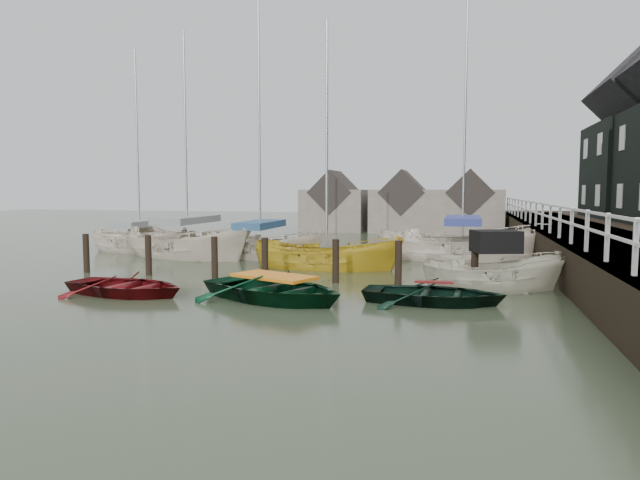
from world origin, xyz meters
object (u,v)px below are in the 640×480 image
(motorboat, at_px, (495,288))
(sailboat_d, at_px, (462,258))
(rowboat_dkgreen, at_px, (434,303))
(rowboat_red, at_px, (127,295))
(sailboat_a, at_px, (188,256))
(sailboat_c, at_px, (327,268))
(sailboat_e, at_px, (140,250))
(sailboat_b, at_px, (260,256))
(rowboat_green, at_px, (274,300))

(motorboat, relative_size, sailboat_d, 0.37)
(rowboat_dkgreen, bearing_deg, sailboat_d, -1.09)
(rowboat_red, relative_size, rowboat_dkgreen, 1.01)
(rowboat_dkgreen, xyz_separation_m, sailboat_a, (-11.15, 7.91, 0.06))
(motorboat, xyz_separation_m, sailboat_a, (-12.81, 5.57, -0.03))
(sailboat_c, bearing_deg, sailboat_d, -48.13)
(sailboat_a, height_order, sailboat_e, sailboat_a)
(rowboat_red, height_order, sailboat_b, sailboat_b)
(sailboat_a, relative_size, sailboat_b, 0.91)
(rowboat_green, height_order, sailboat_e, sailboat_e)
(motorboat, height_order, sailboat_a, sailboat_a)
(rowboat_dkgreen, bearing_deg, sailboat_c, 38.95)
(rowboat_green, height_order, rowboat_dkgreen, rowboat_green)
(sailboat_d, bearing_deg, sailboat_e, 85.57)
(rowboat_red, distance_m, sailboat_b, 9.27)
(sailboat_e, bearing_deg, sailboat_d, -72.71)
(sailboat_d, height_order, sailboat_e, sailboat_d)
(rowboat_red, distance_m, sailboat_d, 14.35)
(rowboat_dkgreen, distance_m, motorboat, 2.87)
(motorboat, height_order, sailboat_d, sailboat_d)
(sailboat_c, relative_size, sailboat_d, 0.81)
(sailboat_c, height_order, sailboat_e, sailboat_e)
(rowboat_red, height_order, sailboat_d, sailboat_d)
(sailboat_a, distance_m, sailboat_c, 7.13)
(sailboat_b, xyz_separation_m, sailboat_c, (3.58, -2.45, -0.05))
(sailboat_e, bearing_deg, sailboat_a, -99.05)
(motorboat, relative_size, sailboat_c, 0.45)
(rowboat_green, xyz_separation_m, sailboat_d, (4.87, 10.78, 0.06))
(sailboat_b, bearing_deg, rowboat_red, -170.43)
(motorboat, bearing_deg, sailboat_c, 41.08)
(rowboat_red, height_order, rowboat_dkgreen, rowboat_red)
(sailboat_b, height_order, sailboat_c, sailboat_b)
(rowboat_green, bearing_deg, rowboat_red, 116.27)
(rowboat_green, xyz_separation_m, sailboat_b, (-3.71, 9.03, 0.07))
(sailboat_c, distance_m, sailboat_d, 6.53)
(rowboat_red, height_order, motorboat, motorboat)
(sailboat_a, distance_m, sailboat_d, 12.04)
(rowboat_dkgreen, distance_m, sailboat_b, 11.49)
(rowboat_red, xyz_separation_m, rowboat_dkgreen, (8.53, 0.90, 0.00))
(rowboat_red, relative_size, sailboat_c, 0.36)
(rowboat_dkgreen, height_order, sailboat_c, sailboat_c)
(rowboat_green, xyz_separation_m, sailboat_a, (-6.97, 8.59, 0.06))
(sailboat_a, bearing_deg, sailboat_b, -62.53)
(rowboat_red, bearing_deg, sailboat_a, 26.01)
(rowboat_red, bearing_deg, sailboat_b, 5.48)
(sailboat_b, height_order, sailboat_d, sailboat_d)
(sailboat_c, bearing_deg, motorboat, -119.02)
(rowboat_red, bearing_deg, rowboat_dkgreen, -74.56)
(rowboat_green, distance_m, sailboat_e, 14.28)
(rowboat_dkgreen, distance_m, sailboat_e, 17.14)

